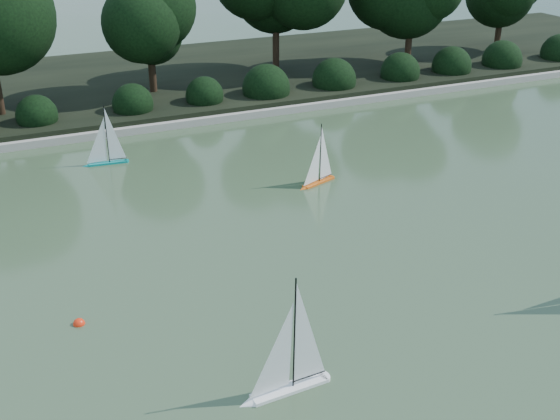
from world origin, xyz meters
name	(u,v)px	position (x,y,z in m)	size (l,w,h in m)	color
ground	(300,324)	(0.00, 0.00, 0.00)	(80.00, 80.00, 0.00)	#33492C
pond_coping	(140,128)	(0.00, 9.00, 0.09)	(40.00, 0.35, 0.18)	gray
far_bank	(106,86)	(0.00, 13.00, 0.15)	(40.00, 8.00, 0.30)	black
tree_line	(155,3)	(1.23, 11.44, 2.64)	(26.31, 3.93, 4.39)	black
shrub_hedge	(130,104)	(0.00, 9.90, 0.45)	(29.10, 1.10, 1.10)	black
sailboat_white_a	(283,375)	(-0.80, -1.20, 0.26)	(1.22, 0.26, 1.66)	white
sailboat_orange	(316,174)	(2.44, 4.33, 0.21)	(0.95, 0.46, 1.33)	orange
sailboat_teal	(103,155)	(-1.23, 7.19, 0.22)	(1.01, 0.26, 1.37)	#07817C
race_buoy	(79,324)	(-2.78, 1.25, 0.00)	(0.16, 0.16, 0.16)	#FF2B0D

